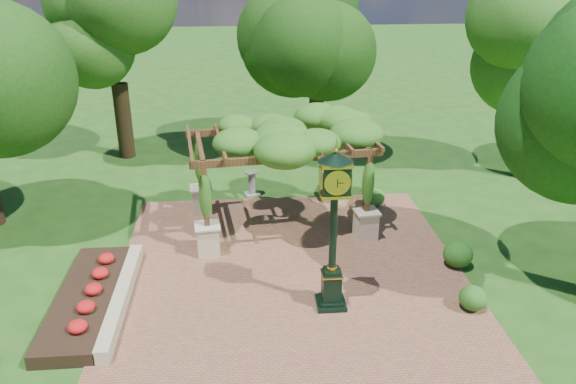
{
  "coord_description": "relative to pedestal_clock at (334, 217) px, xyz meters",
  "views": [
    {
      "loc": [
        -1.28,
        -12.37,
        8.64
      ],
      "look_at": [
        0.0,
        2.5,
        2.2
      ],
      "focal_mm": 35.0,
      "sensor_mm": 36.0,
      "label": 1
    }
  ],
  "objects": [
    {
      "name": "pergola",
      "position": [
        -0.99,
        4.88,
        0.43
      ],
      "size": [
        6.27,
        4.35,
        3.7
      ],
      "rotation": [
        0.0,
        0.0,
        0.12
      ],
      "color": "beige",
      "rests_on": "brick_plaza"
    },
    {
      "name": "shrub_front",
      "position": [
        3.64,
        -0.48,
        -2.25
      ],
      "size": [
        0.94,
        0.94,
        0.64
      ],
      "primitive_type": "ellipsoid",
      "rotation": [
        0.0,
        0.0,
        0.42
      ],
      "color": "#245919",
      "rests_on": "brick_plaza"
    },
    {
      "name": "tree_west_far",
      "position": [
        -7.41,
        12.43,
        3.3
      ],
      "size": [
        4.1,
        4.1,
        8.64
      ],
      "color": "black",
      "rests_on": "ground"
    },
    {
      "name": "brick_plaza",
      "position": [
        -0.91,
        1.11,
        -2.59
      ],
      "size": [
        10.0,
        12.0,
        0.04
      ],
      "primitive_type": "cube",
      "color": "brown",
      "rests_on": "ground"
    },
    {
      "name": "pedestal_clock",
      "position": [
        0.0,
        0.0,
        0.0
      ],
      "size": [
        0.86,
        0.86,
        4.36
      ],
      "rotation": [
        0.0,
        0.0,
        -0.0
      ],
      "color": "black",
      "rests_on": "brick_plaza"
    },
    {
      "name": "tree_east_far",
      "position": [
        9.26,
        8.51,
        2.56
      ],
      "size": [
        4.07,
        4.07,
        7.52
      ],
      "color": "black",
      "rests_on": "ground"
    },
    {
      "name": "tree_north",
      "position": [
        1.23,
        12.45,
        2.64
      ],
      "size": [
        4.28,
        4.28,
        7.65
      ],
      "color": "#382716",
      "rests_on": "ground"
    },
    {
      "name": "sundial",
      "position": [
        -1.87,
        7.49,
        -2.18
      ],
      "size": [
        0.66,
        0.66,
        0.97
      ],
      "rotation": [
        0.0,
        0.0,
        0.25
      ],
      "color": "gray",
      "rests_on": "ground"
    },
    {
      "name": "shrub_mid",
      "position": [
        4.03,
        1.66,
        -2.18
      ],
      "size": [
        1.11,
        1.11,
        0.78
      ],
      "primitive_type": "ellipsoid",
      "rotation": [
        0.0,
        0.0,
        -0.35
      ],
      "color": "#215417",
      "rests_on": "brick_plaza"
    },
    {
      "name": "flower_bed",
      "position": [
        -6.41,
        0.61,
        -2.43
      ],
      "size": [
        1.5,
        5.0,
        0.36
      ],
      "primitive_type": "cube",
      "color": "red",
      "rests_on": "ground"
    },
    {
      "name": "ground",
      "position": [
        -0.91,
        0.11,
        -2.61
      ],
      "size": [
        120.0,
        120.0,
        0.0
      ],
      "primitive_type": "plane",
      "color": "#1E4714",
      "rests_on": "ground"
    },
    {
      "name": "border_wall",
      "position": [
        -5.51,
        0.61,
        -2.41
      ],
      "size": [
        0.35,
        5.0,
        0.4
      ],
      "primitive_type": "cube",
      "color": "#C6B793",
      "rests_on": "ground"
    },
    {
      "name": "shrub_back",
      "position": [
        2.58,
        6.1,
        -2.25
      ],
      "size": [
        0.95,
        0.95,
        0.65
      ],
      "primitive_type": "ellipsoid",
      "rotation": [
        0.0,
        0.0,
        0.41
      ],
      "color": "#2C6A1E",
      "rests_on": "brick_plaza"
    }
  ]
}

